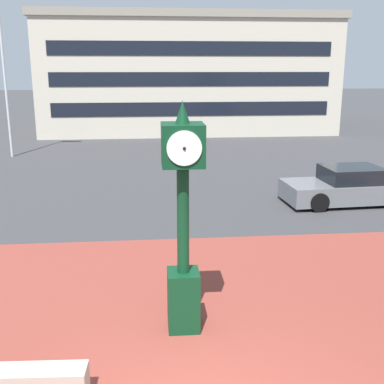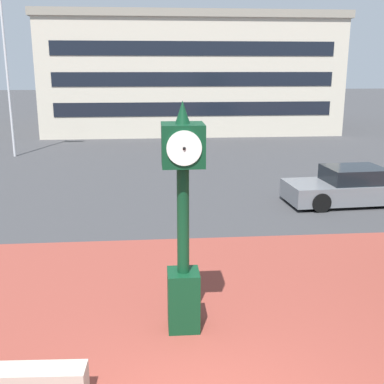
{
  "view_description": "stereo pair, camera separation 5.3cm",
  "coord_description": "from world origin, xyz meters",
  "px_view_note": "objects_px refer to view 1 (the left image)",
  "views": [
    {
      "loc": [
        -0.66,
        -5.26,
        4.59
      ],
      "look_at": [
        0.08,
        2.43,
        2.57
      ],
      "focal_mm": 44.84,
      "sensor_mm": 36.0,
      "label": 1
    },
    {
      "loc": [
        -0.61,
        -5.27,
        4.59
      ],
      "look_at": [
        0.08,
        2.43,
        2.57
      ],
      "focal_mm": 44.84,
      "sensor_mm": 36.0,
      "label": 2
    }
  ],
  "objects_px": {
    "car_street_mid": "(346,187)",
    "flagpole_primary": "(4,48)",
    "street_clock": "(183,221)",
    "civic_building": "(184,74)"
  },
  "relations": [
    {
      "from": "street_clock",
      "to": "civic_building",
      "type": "relative_size",
      "value": 0.2
    },
    {
      "from": "flagpole_primary",
      "to": "car_street_mid",
      "type": "bearing_deg",
      "value": -36.71
    },
    {
      "from": "street_clock",
      "to": "car_street_mid",
      "type": "xyz_separation_m",
      "value": [
        6.29,
        7.73,
        -1.47
      ]
    },
    {
      "from": "car_street_mid",
      "to": "flagpole_primary",
      "type": "relative_size",
      "value": 0.44
    },
    {
      "from": "street_clock",
      "to": "flagpole_primary",
      "type": "height_order",
      "value": "flagpole_primary"
    },
    {
      "from": "flagpole_primary",
      "to": "civic_building",
      "type": "xyz_separation_m",
      "value": [
        10.11,
        13.22,
        -1.41
      ]
    },
    {
      "from": "street_clock",
      "to": "flagpole_primary",
      "type": "bearing_deg",
      "value": 113.25
    },
    {
      "from": "street_clock",
      "to": "civic_building",
      "type": "height_order",
      "value": "civic_building"
    },
    {
      "from": "civic_building",
      "to": "car_street_mid",
      "type": "bearing_deg",
      "value": -80.87
    },
    {
      "from": "car_street_mid",
      "to": "flagpole_primary",
      "type": "xyz_separation_m",
      "value": [
        -13.9,
        10.36,
        4.95
      ]
    }
  ]
}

